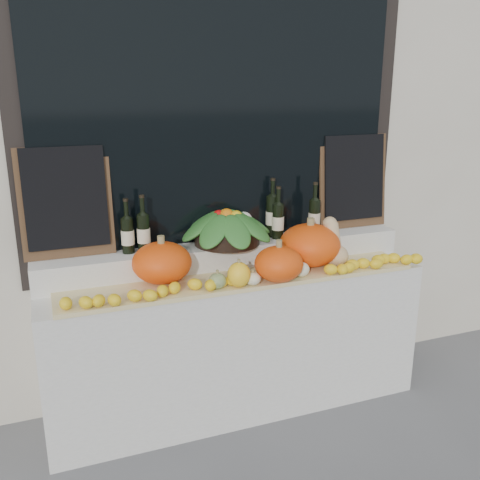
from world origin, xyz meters
name	(u,v)px	position (x,y,z in m)	size (l,w,h in m)	color
storefront_facade	(197,41)	(0.00, 2.25, 2.25)	(7.00, 0.94, 4.50)	beige
display_sill	(236,341)	(0.00, 1.52, 0.44)	(2.30, 0.55, 0.88)	silver
rear_tier	(227,255)	(0.00, 1.68, 0.96)	(2.30, 0.25, 0.16)	silver
straw_bedding	(243,280)	(0.00, 1.40, 0.89)	(2.10, 0.32, 0.03)	tan
pumpkin_left	(162,263)	(-0.45, 1.50, 1.02)	(0.34, 0.34, 0.23)	#F44E0C
pumpkin_right	(310,245)	(0.46, 1.47, 1.03)	(0.37, 0.37, 0.26)	#F44E0C
pumpkin_center	(279,264)	(0.17, 1.29, 1.01)	(0.28, 0.28, 0.20)	#F44E0C
butternut_squash	(334,246)	(0.60, 1.41, 1.03)	(0.15, 0.21, 0.29)	tan
decorative_gourds	(259,274)	(0.06, 1.29, 0.96)	(0.61, 0.15, 0.16)	#2F5C1B
lemon_heap	(250,279)	(0.00, 1.29, 0.94)	(2.20, 0.16, 0.06)	yellow
produce_bowl	(227,227)	(-0.01, 1.66, 1.15)	(0.61, 0.61, 0.23)	black
wine_bottle_far_left	(128,235)	(-0.60, 1.69, 1.15)	(0.08, 0.08, 0.32)	black
wine_bottle_near_left	(144,233)	(-0.51, 1.66, 1.16)	(0.08, 0.08, 0.34)	black
wine_bottle_tall	(272,216)	(0.32, 1.71, 1.18)	(0.08, 0.08, 0.38)	black
wine_bottle_near_right	(278,221)	(0.33, 1.65, 1.16)	(0.08, 0.08, 0.33)	black
wine_bottle_far_right	(314,217)	(0.58, 1.64, 1.16)	(0.08, 0.08, 0.35)	black
chalkboard_left	(66,201)	(-0.92, 1.74, 1.36)	(0.50, 0.09, 0.62)	#4C331E
chalkboard_right	(354,180)	(0.92, 1.74, 1.36)	(0.50, 0.09, 0.62)	#4C331E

